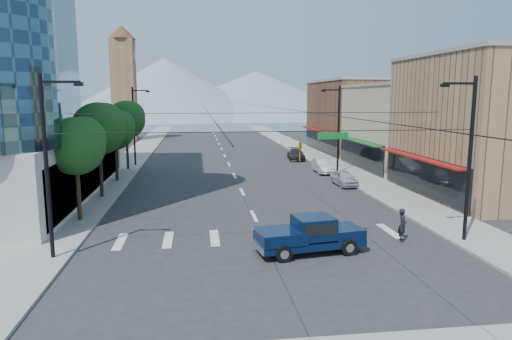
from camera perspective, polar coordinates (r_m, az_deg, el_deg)
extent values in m
plane|color=#28282B|center=(25.06, 1.43, -9.28)|extent=(160.00, 160.00, 0.00)
cube|color=gray|center=(64.51, -14.76, 1.86)|extent=(4.00, 120.00, 0.15)
cube|color=gray|center=(65.87, 6.43, 2.25)|extent=(4.00, 120.00, 0.15)
cube|color=#8C6B4C|center=(41.08, 27.91, 4.71)|extent=(12.00, 14.00, 11.00)
cube|color=tan|center=(53.17, 19.14, 4.96)|extent=(12.00, 14.00, 9.00)
cube|color=brown|center=(67.82, 13.13, 6.44)|extent=(12.00, 18.00, 10.00)
cube|color=#8C6B4C|center=(86.46, -16.15, 9.51)|extent=(4.00, 4.00, 18.00)
cone|color=brown|center=(87.18, -16.46, 16.22)|extent=(4.80, 4.80, 2.40)
cone|color=gray|center=(173.89, -11.30, 9.99)|extent=(80.00, 80.00, 22.00)
cone|color=gray|center=(185.01, -0.04, 9.48)|extent=(90.00, 90.00, 18.00)
cylinder|color=black|center=(30.96, -21.34, -1.99)|extent=(0.28, 0.28, 4.55)
sphere|color=#164319|center=(30.59, -21.62, 2.79)|extent=(3.64, 3.64, 3.64)
sphere|color=#164319|center=(30.75, -20.81, 3.62)|extent=(2.86, 2.86, 2.86)
cylinder|color=black|center=(37.64, -18.85, 0.46)|extent=(0.28, 0.28, 5.11)
sphere|color=#164319|center=(37.34, -19.08, 4.89)|extent=(4.09, 4.09, 4.09)
sphere|color=#164319|center=(37.53, -18.42, 5.56)|extent=(3.21, 3.21, 3.21)
cylinder|color=black|center=(44.50, -17.07, 1.46)|extent=(0.28, 0.28, 4.55)
sphere|color=#164319|center=(44.24, -17.23, 4.79)|extent=(3.64, 3.64, 3.64)
sphere|color=#164319|center=(44.45, -16.68, 5.35)|extent=(2.86, 2.86, 2.86)
cylinder|color=black|center=(51.33, -15.80, 2.80)|extent=(0.28, 0.28, 5.11)
sphere|color=#164319|center=(51.11, -15.94, 6.06)|extent=(4.09, 4.09, 4.09)
sphere|color=#164319|center=(51.33, -15.47, 6.54)|extent=(3.21, 3.21, 3.21)
cylinder|color=black|center=(23.84, -24.70, 0.06)|extent=(0.20, 0.20, 9.00)
cylinder|color=black|center=(26.96, 25.15, 0.99)|extent=(0.20, 0.20, 9.00)
cylinder|color=black|center=(22.85, 1.88, 4.83)|extent=(21.60, 0.04, 0.04)
imported|color=gold|center=(23.24, 5.52, 2.26)|extent=(0.16, 0.20, 1.00)
cube|color=#0C6626|center=(23.60, 9.59, 4.23)|extent=(1.60, 0.06, 0.35)
cylinder|color=black|center=(54.07, -15.01, 5.21)|extent=(0.20, 0.20, 9.00)
cube|color=black|center=(53.86, -14.23, 9.60)|extent=(1.80, 0.12, 0.12)
cube|color=black|center=(53.77, -13.37, 9.52)|extent=(0.40, 0.25, 0.18)
cylinder|color=black|center=(47.86, 10.27, 4.90)|extent=(0.20, 0.20, 9.00)
cube|color=black|center=(47.48, 9.36, 9.85)|extent=(1.80, 0.12, 0.12)
cube|color=black|center=(47.25, 8.41, 9.75)|extent=(0.40, 0.25, 0.18)
cube|color=#08193C|center=(23.81, 6.71, -8.95)|extent=(5.71, 2.79, 0.35)
cube|color=#08193C|center=(24.49, 10.96, -7.57)|extent=(1.86, 2.11, 0.55)
cube|color=#08193C|center=(23.65, 7.20, -7.07)|extent=(2.15, 2.10, 1.09)
cube|color=black|center=(23.63, 7.20, -6.84)|extent=(1.95, 2.10, 0.60)
cube|color=#08193C|center=(23.13, 3.06, -8.29)|extent=(2.56, 2.31, 0.65)
cube|color=silver|center=(24.96, 12.57, -8.26)|extent=(0.40, 1.89, 0.35)
cube|color=silver|center=(22.94, 0.31, -9.60)|extent=(0.40, 1.89, 0.30)
cylinder|color=black|center=(23.76, 11.53, -9.45)|extent=(0.87, 0.42, 0.84)
cylinder|color=black|center=(25.36, 9.54, -8.19)|extent=(0.87, 0.42, 0.84)
cylinder|color=black|center=(22.42, 3.48, -10.42)|extent=(0.87, 0.42, 0.84)
cylinder|color=black|center=(24.11, 1.96, -8.98)|extent=(0.87, 0.42, 0.84)
imported|color=black|center=(26.58, 17.82, -6.56)|extent=(0.66, 0.79, 1.85)
imported|color=silver|center=(41.78, 10.96, -1.00)|extent=(1.77, 4.05, 1.36)
imported|color=silver|center=(48.44, 8.35, 0.51)|extent=(1.65, 4.46, 1.46)
imported|color=#272729|center=(58.06, 5.02, 1.97)|extent=(2.44, 4.99, 1.40)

